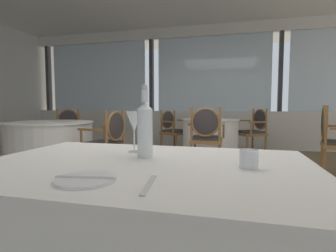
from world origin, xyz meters
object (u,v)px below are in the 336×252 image
side_plate (86,179)px  dining_chair_1_1 (206,134)px  dining_chair_0_0 (108,138)px  dining_chair_0_1 (67,128)px  water_tumbler (249,159)px  dining_chair_2_0 (334,136)px  water_bottle (145,128)px  wine_glass (134,122)px  dining_chair_1_2 (254,128)px  dining_chair_1_0 (172,128)px

side_plate → dining_chair_1_1: bearing=88.7°
dining_chair_0_0 → dining_chair_0_1: (-1.46, 1.16, 0.00)m
side_plate → water_tumbler: 0.61m
dining_chair_2_0 → water_bottle: bearing=-109.3°
wine_glass → water_bottle: bearing=-48.9°
dining_chair_0_0 → dining_chair_2_0: bearing=-158.0°
dining_chair_0_0 → dining_chair_1_2: 2.91m
water_bottle → dining_chair_2_0: 3.28m
dining_chair_1_0 → dining_chair_1_2: (1.62, 0.04, 0.02)m
water_tumbler → dining_chair_0_1: size_ratio=0.08×
dining_chair_0_1 → dining_chair_1_2: (3.51, 0.91, 0.00)m
dining_chair_0_1 → dining_chair_1_1: bearing=57.6°
dining_chair_0_1 → dining_chair_0_0: bearing=30.0°
dining_chair_1_1 → dining_chair_1_2: dining_chair_1_1 is taller
dining_chair_1_0 → dining_chair_2_0: bearing=1.5°
water_bottle → dining_chair_0_1: (-2.71, 3.21, -0.33)m
wine_glass → dining_chair_2_0: (1.82, 2.66, -0.32)m
water_tumbler → dining_chair_1_2: dining_chair_1_2 is taller
dining_chair_1_2 → water_bottle: bearing=47.8°
water_tumbler → dining_chair_1_2: (0.33, 4.22, -0.22)m
water_bottle → side_plate: bearing=-97.6°
dining_chair_1_0 → dining_chair_2_0: size_ratio=0.90×
wine_glass → dining_chair_1_1: bearing=87.5°
wine_glass → side_plate: bearing=-85.4°
side_plate → water_tumbler: water_tumbler is taller
dining_chair_1_0 → dining_chair_2_0: dining_chair_2_0 is taller
water_bottle → dining_chair_0_1: size_ratio=0.37×
water_tumbler → dining_chair_1_2: 4.24m
water_bottle → dining_chair_1_2: size_ratio=0.37×
wine_glass → dining_chair_2_0: 3.24m
side_plate → water_bottle: 0.44m
water_bottle → dining_chair_0_0: size_ratio=0.38×
side_plate → dining_chair_0_1: size_ratio=0.21×
water_bottle → dining_chair_1_1: 2.71m
wine_glass → dining_chair_1_0: 4.06m
wine_glass → dining_chair_1_2: bearing=77.4°
dining_chair_0_0 → dining_chair_1_1: 1.41m
water_bottle → wine_glass: (-0.10, 0.11, 0.02)m
side_plate → wine_glass: (-0.04, 0.53, 0.15)m
water_bottle → dining_chair_1_1: (0.01, 2.69, -0.31)m
water_bottle → dining_chair_0_0: water_bottle is taller
dining_chair_0_0 → dining_chair_2_0: 3.05m
side_plate → dining_chair_2_0: bearing=60.9°
side_plate → dining_chair_0_0: dining_chair_0_0 is taller
water_bottle → dining_chair_1_2: (0.80, 4.12, -0.33)m
dining_chair_0_1 → dining_chair_1_0: 2.08m
side_plate → dining_chair_1_1: dining_chair_1_1 is taller
water_bottle → wine_glass: water_bottle is taller
dining_chair_1_1 → dining_chair_2_0: size_ratio=0.97×
water_tumbler → dining_chair_2_0: size_ratio=0.07×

